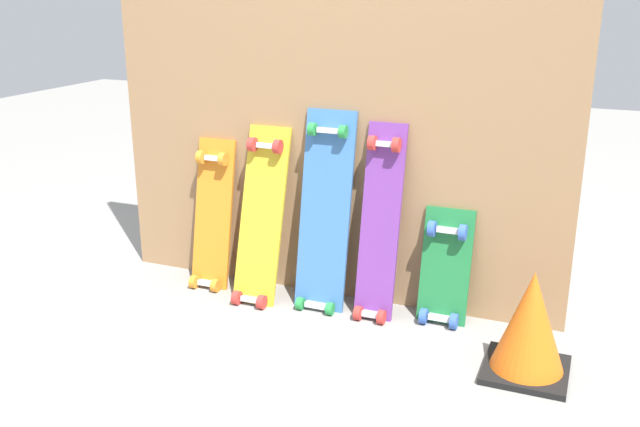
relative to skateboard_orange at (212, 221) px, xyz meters
name	(u,v)px	position (x,y,z in m)	size (l,w,h in m)	color
ground_plane	(326,297)	(0.56, 0.04, -0.32)	(12.00, 12.00, 0.00)	gray
plywood_wall_panel	(332,102)	(0.56, 0.11, 0.58)	(2.10, 0.04, 1.79)	#99724C
skateboard_orange	(212,221)	(0.00, 0.00, 0.00)	(0.19, 0.22, 0.76)	orange
skateboard_yellow	(261,223)	(0.28, -0.04, 0.04)	(0.20, 0.30, 0.84)	gold
skateboard_blue	(324,219)	(0.58, -0.01, 0.09)	(0.23, 0.24, 0.94)	#386BAD
skateboard_purple	(379,230)	(0.83, -0.01, 0.07)	(0.17, 0.24, 0.90)	#6B338C
skateboard_green	(444,274)	(1.11, 0.02, -0.10)	(0.21, 0.17, 0.55)	#1E7238
traffic_cone	(530,324)	(1.50, -0.30, -0.12)	(0.31, 0.31, 0.41)	black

